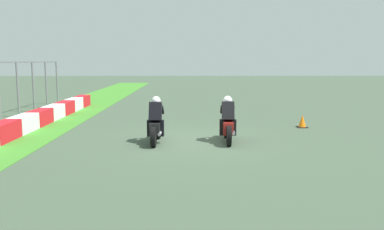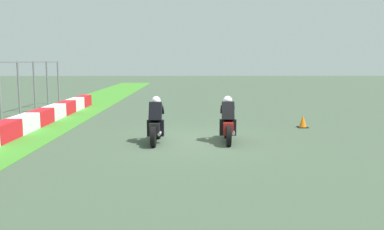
{
  "view_description": "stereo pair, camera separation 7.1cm",
  "coord_description": "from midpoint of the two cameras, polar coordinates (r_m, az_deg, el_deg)",
  "views": [
    {
      "loc": [
        -13.03,
        0.24,
        2.63
      ],
      "look_at": [
        -0.2,
        0.03,
        0.9
      ],
      "focal_mm": 37.21,
      "sensor_mm": 36.0,
      "label": 1
    },
    {
      "loc": [
        -13.04,
        0.17,
        2.63
      ],
      "look_at": [
        -0.2,
        0.03,
        0.9
      ],
      "focal_mm": 37.21,
      "sensor_mm": 36.0,
      "label": 2
    }
  ],
  "objects": [
    {
      "name": "ground_plane",
      "position": [
        13.3,
        -0.04,
        -3.73
      ],
      "size": [
        120.0,
        120.0,
        0.0
      ],
      "primitive_type": "plane",
      "color": "#41523F"
    },
    {
      "name": "track_barrier",
      "position": [
        14.57,
        -25.63,
        -2.21
      ],
      "size": [
        21.97,
        0.6,
        0.64
      ],
      "color": "red",
      "rests_on": "ground_plane"
    },
    {
      "name": "rider_lane_a",
      "position": [
        13.11,
        4.99,
        -1.16
      ],
      "size": [
        2.04,
        0.55,
        1.51
      ],
      "rotation": [
        0.0,
        0.0,
        -0.04
      ],
      "color": "black",
      "rests_on": "ground_plane"
    },
    {
      "name": "rider_lane_b",
      "position": [
        12.97,
        -5.34,
        -1.26
      ],
      "size": [
        2.04,
        0.55,
        1.51
      ],
      "rotation": [
        0.0,
        0.0,
        -0.04
      ],
      "color": "black",
      "rests_on": "ground_plane"
    },
    {
      "name": "traffic_cone",
      "position": [
        16.54,
        15.41,
        -0.93
      ],
      "size": [
        0.4,
        0.4,
        0.51
      ],
      "color": "black",
      "rests_on": "ground_plane"
    }
  ]
}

